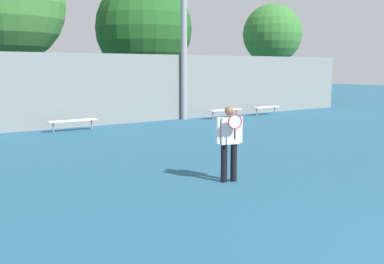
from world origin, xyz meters
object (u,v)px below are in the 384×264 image
object	(u,v)px
bench_courtside_near	(73,121)
tree_dark_dense	(272,34)
tree_green_broad	(144,29)
bench_adjacent_court	(266,107)
bench_by_gate	(225,110)
tree_green_tall	(4,4)
tennis_player	(229,139)

from	to	relation	value
bench_courtside_near	tree_dark_dense	xyz separation A→B (m)	(17.43, 6.95, 4.37)
tree_green_broad	tree_dark_dense	size ratio (longest dim) A/B	1.09
bench_courtside_near	bench_adjacent_court	distance (m)	10.19
tree_green_broad	tree_dark_dense	bearing A→B (deg)	-1.29
bench_adjacent_court	bench_courtside_near	bearing A→B (deg)	180.00
bench_by_gate	tree_green_tall	world-z (taller)	tree_green_tall
bench_adjacent_court	tree_dark_dense	xyz separation A→B (m)	(7.24, 6.95, 4.38)
tree_green_broad	tree_dark_dense	distance (m)	10.31
tennis_player	bench_by_gate	xyz separation A→B (m)	(7.48, 9.35, -0.53)
bench_by_gate	bench_courtside_near	bearing A→B (deg)	180.00
bench_by_gate	tree_green_broad	distance (m)	8.37
tennis_player	tree_dark_dense	xyz separation A→B (m)	(17.42, 16.29, 3.84)
bench_by_gate	tree_dark_dense	distance (m)	12.89
bench_by_gate	tree_dark_dense	bearing A→B (deg)	34.95
bench_courtside_near	tree_green_broad	xyz separation A→B (m)	(7.12, 7.18, 4.29)
bench_by_gate	tree_green_broad	size ratio (longest dim) A/B	0.24
tennis_player	tree_green_broad	xyz separation A→B (m)	(7.11, 16.52, 3.75)
tree_green_tall	tree_dark_dense	bearing A→B (deg)	3.14
bench_adjacent_court	bench_by_gate	distance (m)	2.70
bench_courtside_near	bench_adjacent_court	xyz separation A→B (m)	(10.19, 0.00, -0.00)
bench_courtside_near	bench_by_gate	size ratio (longest dim) A/B	1.05
tree_green_tall	tree_green_broad	world-z (taller)	tree_green_tall
tree_green_broad	bench_by_gate	bearing A→B (deg)	-87.03
bench_by_gate	tree_dark_dense	world-z (taller)	tree_dark_dense
tennis_player	bench_adjacent_court	size ratio (longest dim) A/B	1.01
bench_by_gate	tree_green_tall	bearing A→B (deg)	144.71
tree_green_broad	bench_courtside_near	bearing A→B (deg)	-134.77
bench_adjacent_court	tree_dark_dense	world-z (taller)	tree_dark_dense
tennis_player	tree_dark_dense	bearing A→B (deg)	58.75
tree_green_tall	bench_by_gate	bearing A→B (deg)	-35.29
tennis_player	tree_green_tall	distance (m)	15.93
bench_courtside_near	tree_green_tall	size ratio (longest dim) A/B	0.23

